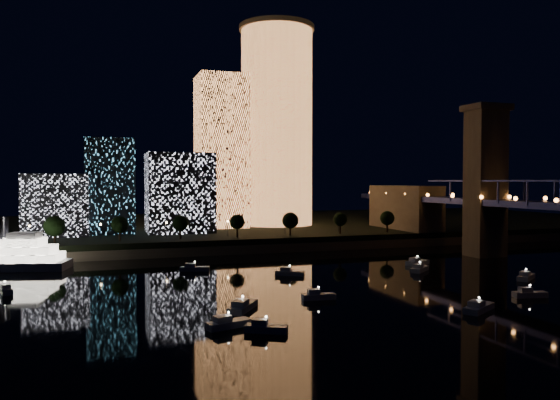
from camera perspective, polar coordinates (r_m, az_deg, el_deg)
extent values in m
plane|color=black|center=(117.13, 11.03, -10.33)|extent=(520.00, 520.00, 0.00)
cube|color=black|center=(266.60, -6.13, -2.84)|extent=(420.00, 160.00, 5.00)
cube|color=#6B5E4C|center=(191.59, -1.15, -5.03)|extent=(420.00, 6.00, 3.00)
cylinder|color=#EF914C|center=(249.47, -0.34, 7.50)|extent=(32.00, 32.00, 87.69)
cylinder|color=#6B5E4C|center=(257.67, -0.35, 17.47)|extent=(34.00, 34.00, 2.00)
cube|color=#EF914C|center=(237.52, -6.16, 5.04)|extent=(20.47, 20.47, 65.14)
cube|color=white|center=(216.50, -10.47, 0.76)|extent=(24.99, 21.14, 30.75)
cube|color=#5DCCFF|center=(221.62, -17.37, 1.41)|extent=(18.01, 23.42, 36.03)
cube|color=white|center=(215.99, -22.31, -0.45)|extent=(22.55, 20.50, 22.55)
cube|color=#6B5E4C|center=(192.63, 20.67, 1.59)|extent=(11.00, 9.00, 48.00)
cube|color=#6B5E4C|center=(194.13, 20.76, 8.99)|extent=(13.00, 11.00, 2.00)
cube|color=#6B5E4C|center=(233.98, 12.89, -1.34)|extent=(12.00, 40.00, 23.00)
cube|color=#171C49|center=(178.71, 22.24, 0.75)|extent=(0.50, 0.50, 7.00)
cube|color=#171C49|center=(197.54, 17.70, 0.91)|extent=(0.50, 0.50, 7.00)
sphere|color=orange|center=(185.36, 20.30, 0.28)|extent=(1.20, 1.20, 1.20)
sphere|color=orange|center=(222.26, 13.03, 0.62)|extent=(1.20, 1.20, 1.20)
cube|color=silver|center=(169.89, -25.12, -3.38)|extent=(9.00, 7.56, 1.76)
cylinder|color=black|center=(170.06, -27.22, -2.68)|extent=(1.37, 1.37, 5.87)
cylinder|color=black|center=(173.66, -26.72, -2.58)|extent=(1.37, 1.37, 5.87)
cube|color=silver|center=(130.16, 24.66, -8.96)|extent=(7.45, 3.80, 1.20)
cube|color=silver|center=(129.43, 24.25, -8.52)|extent=(2.84, 2.36, 1.00)
sphere|color=white|center=(129.80, 24.67, -8.10)|extent=(0.36, 0.36, 0.36)
cube|color=silver|center=(107.75, -3.92, -11.06)|extent=(7.98, 9.79, 1.20)
cube|color=silver|center=(106.16, -4.18, -10.65)|extent=(3.98, 4.22, 1.00)
sphere|color=white|center=(107.31, -3.92, -10.02)|extent=(0.36, 0.36, 0.36)
cube|color=silver|center=(145.23, 1.02, -7.65)|extent=(7.69, 5.98, 1.20)
cube|color=silver|center=(145.29, 0.58, -7.21)|extent=(3.27, 3.05, 1.00)
sphere|color=white|center=(144.91, 1.02, -6.87)|extent=(0.36, 0.36, 0.36)
cube|color=silver|center=(92.26, -1.46, -13.30)|extent=(7.20, 5.37, 1.20)
cube|color=silver|center=(92.20, -2.12, -12.60)|extent=(3.03, 2.78, 1.00)
sphere|color=white|center=(91.75, -1.46, -12.10)|extent=(0.36, 0.36, 0.36)
cube|color=silver|center=(95.41, -5.39, -12.79)|extent=(8.18, 4.55, 1.20)
cube|color=silver|center=(94.59, -6.03, -12.24)|extent=(3.18, 2.70, 1.00)
sphere|color=white|center=(94.92, -5.40, -11.63)|extent=(0.36, 0.36, 0.36)
cube|color=silver|center=(154.08, -8.90, -7.12)|extent=(8.46, 4.51, 1.20)
cube|color=silver|center=(154.02, -9.35, -6.71)|extent=(3.26, 2.74, 1.00)
sphere|color=white|center=(153.77, -8.90, -6.38)|extent=(0.36, 0.36, 0.36)
cube|color=silver|center=(137.07, -26.81, -8.45)|extent=(4.15, 7.04, 1.20)
cube|color=silver|center=(135.90, -26.74, -8.06)|extent=(2.40, 2.78, 1.00)
sphere|color=white|center=(136.73, -26.82, -7.62)|extent=(0.36, 0.36, 0.36)
cube|color=silver|center=(113.11, 20.07, -10.55)|extent=(9.19, 7.12, 1.20)
cube|color=silver|center=(111.64, 19.83, -10.14)|extent=(3.90, 3.63, 1.00)
sphere|color=white|center=(112.69, 20.08, -9.56)|extent=(0.36, 0.36, 0.36)
cube|color=silver|center=(168.47, 14.17, -6.37)|extent=(8.76, 5.51, 1.20)
cube|color=silver|center=(167.32, 13.91, -6.05)|extent=(3.51, 3.08, 1.00)
sphere|color=white|center=(168.19, 14.17, -5.70)|extent=(0.36, 0.36, 0.36)
cube|color=silver|center=(156.42, 14.39, -7.02)|extent=(7.99, 7.20, 1.20)
cube|color=silver|center=(155.10, 14.25, -6.68)|extent=(3.56, 3.46, 1.00)
sphere|color=white|center=(156.12, 14.40, -6.29)|extent=(0.36, 0.36, 0.36)
cube|color=silver|center=(152.76, 24.32, -7.35)|extent=(8.28, 6.86, 1.20)
cube|color=silver|center=(151.40, 24.22, -7.01)|extent=(3.59, 3.40, 1.00)
sphere|color=white|center=(152.46, 24.33, -6.61)|extent=(0.36, 0.36, 0.36)
cube|color=silver|center=(116.83, 4.06, -10.03)|extent=(7.29, 3.09, 1.20)
cube|color=silver|center=(116.33, 3.55, -9.53)|extent=(2.68, 2.12, 1.00)
sphere|color=white|center=(116.43, 4.06, -9.07)|extent=(0.36, 0.36, 0.36)
cylinder|color=black|center=(188.96, -22.49, -3.60)|extent=(0.70, 0.70, 4.00)
sphere|color=black|center=(188.66, -22.50, -2.54)|extent=(6.68, 6.68, 6.68)
cylinder|color=black|center=(188.57, -16.40, -3.54)|extent=(0.70, 0.70, 4.00)
sphere|color=black|center=(188.27, -16.42, -2.48)|extent=(5.64, 5.64, 5.64)
cylinder|color=black|center=(190.30, -10.36, -3.44)|extent=(0.70, 0.70, 4.00)
sphere|color=black|center=(190.00, -10.37, -2.39)|extent=(5.44, 5.44, 5.44)
cylinder|color=black|center=(194.08, -4.50, -3.31)|extent=(0.70, 0.70, 4.00)
sphere|color=black|center=(193.79, -4.50, -2.28)|extent=(5.29, 5.29, 5.29)
cylinder|color=black|center=(199.80, 1.09, -3.15)|extent=(0.70, 0.70, 4.00)
sphere|color=black|center=(199.52, 1.09, -2.15)|extent=(6.02, 6.02, 6.02)
cylinder|color=black|center=(207.30, 6.31, -2.98)|extent=(0.70, 0.70, 4.00)
sphere|color=black|center=(207.03, 6.32, -2.01)|extent=(5.20, 5.20, 5.20)
cylinder|color=black|center=(216.40, 11.13, -2.79)|extent=(0.70, 0.70, 4.00)
sphere|color=black|center=(216.14, 11.14, -1.87)|extent=(5.60, 5.60, 5.60)
cylinder|color=black|center=(195.59, -24.71, -3.30)|extent=(0.24, 0.24, 5.00)
sphere|color=#FFCC7F|center=(195.36, -24.72, -2.48)|extent=(0.70, 0.70, 0.70)
cylinder|color=black|center=(194.39, -18.24, -3.25)|extent=(0.24, 0.24, 5.00)
sphere|color=#FFCC7F|center=(194.16, -18.25, -2.43)|extent=(0.70, 0.70, 0.70)
cylinder|color=black|center=(195.67, -11.77, -3.16)|extent=(0.24, 0.24, 5.00)
sphere|color=#FFCC7F|center=(195.44, -11.78, -2.34)|extent=(0.70, 0.70, 0.70)
cylinder|color=black|center=(199.39, -5.47, -3.03)|extent=(0.24, 0.24, 5.00)
sphere|color=#FFCC7F|center=(199.16, -5.47, -2.23)|extent=(0.70, 0.70, 0.70)
cylinder|color=black|center=(205.40, 0.53, -2.87)|extent=(0.24, 0.24, 5.00)
sphere|color=#FFCC7F|center=(205.18, 0.53, -2.09)|extent=(0.70, 0.70, 0.70)
cylinder|color=black|center=(213.52, 6.13, -2.70)|extent=(0.24, 0.24, 5.00)
sphere|color=#FFCC7F|center=(213.31, 6.13, -1.95)|extent=(0.70, 0.70, 0.70)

